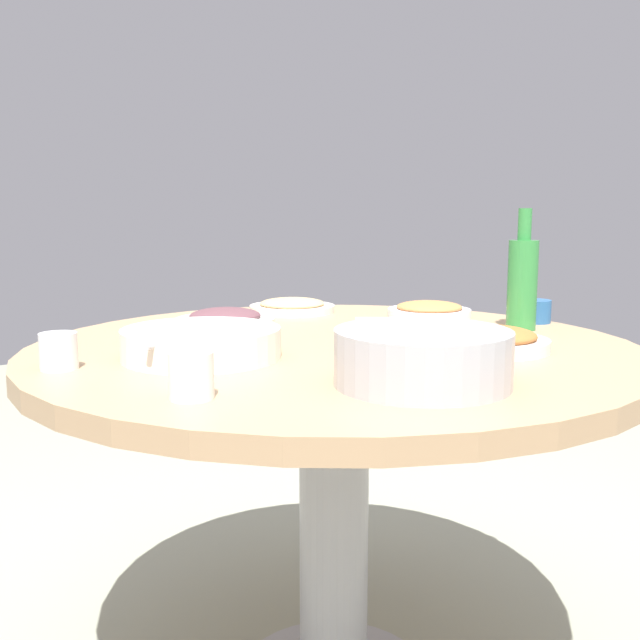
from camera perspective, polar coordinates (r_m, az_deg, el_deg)
The scene contains 11 objects.
round_dining_table at distance 1.52m, azimuth 1.12°, elevation -7.05°, with size 1.24×1.24×0.77m.
rice_bowl at distance 1.14m, azimuth 8.02°, elevation -2.83°, with size 0.28×0.28×0.10m.
soup_bowl at distance 1.36m, azimuth -9.28°, elevation -1.86°, with size 0.29×0.29×0.06m.
dish_eggplant at distance 1.68m, azimuth -7.45°, elevation -0.02°, with size 0.23×0.23×0.05m.
dish_tofu_braise at distance 1.88m, azimuth 8.57°, elevation 0.79°, with size 0.21×0.21×0.04m.
dish_stirfry at distance 1.46m, azimuth 13.29°, elevation -1.53°, with size 0.22×0.22×0.05m.
dish_noodles at distance 1.95m, azimuth -2.20°, elevation 1.10°, with size 0.23×0.23×0.04m.
green_bottle at distance 1.71m, azimuth 15.60°, elevation 2.95°, with size 0.07×0.07×0.28m.
tea_cup_near at distance 1.07m, azimuth -10.08°, elevation -4.30°, with size 0.07×0.07×0.07m, color white.
tea_cup_far at distance 1.32m, azimuth -19.83°, elevation -2.31°, with size 0.06×0.06×0.06m, color white.
tea_cup_side at distance 1.84m, azimuth 16.49°, elevation 0.67°, with size 0.08×0.08×0.06m, color #2B609C.
Camera 1 is at (0.93, 1.13, 1.04)m, focal length 40.77 mm.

